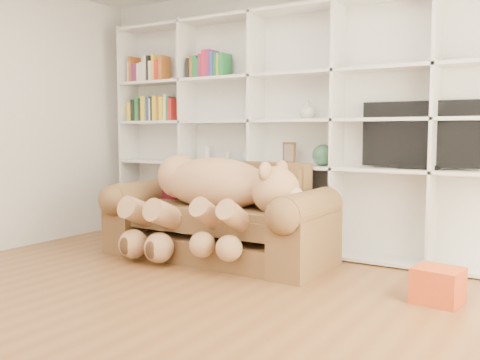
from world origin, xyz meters
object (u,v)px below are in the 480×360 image
Objects in this scene: sofa at (220,222)px; tv at (420,136)px; teddy_bear at (210,194)px; gift_box at (438,285)px.

sofa is 2.13× the size of tv.
teddy_bear is 5.20× the size of gift_box.
sofa is 6.90× the size of gift_box.
tv is (1.64, 0.85, 0.53)m from teddy_bear.
tv reaches higher than gift_box.
gift_box is (2.05, -0.31, -0.22)m from sofa.
gift_box is at bearing -8.64° from sofa.
teddy_bear is 2.10m from gift_box.
teddy_bear is 1.92m from tv.
tv is (-0.39, 0.98, 1.03)m from gift_box.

